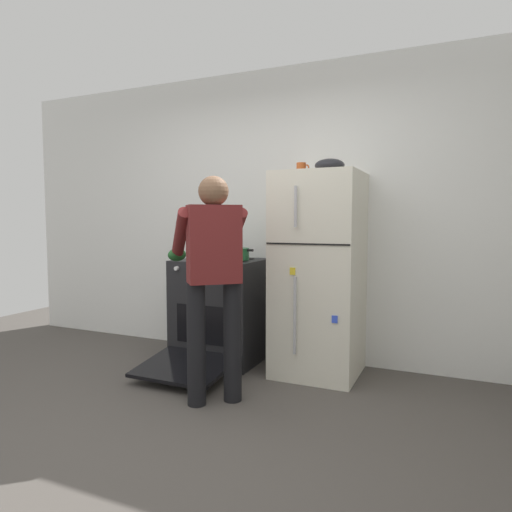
{
  "coord_description": "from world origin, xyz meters",
  "views": [
    {
      "loc": [
        1.56,
        -2.09,
        1.3
      ],
      "look_at": [
        0.05,
        1.32,
        1.0
      ],
      "focal_mm": 31.75,
      "sensor_mm": 36.0,
      "label": 1
    }
  ],
  "objects": [
    {
      "name": "ground",
      "position": [
        0.0,
        0.0,
        0.0
      ],
      "size": [
        8.0,
        8.0,
        0.0
      ],
      "primitive_type": "plane",
      "color": "#4C4742"
    },
    {
      "name": "kitchen_wall_back",
      "position": [
        0.0,
        1.95,
        1.35
      ],
      "size": [
        6.0,
        0.1,
        2.7
      ],
      "primitive_type": "cube",
      "color": "white",
      "rests_on": "ground"
    },
    {
      "name": "refrigerator",
      "position": [
        0.51,
        1.57,
        0.84
      ],
      "size": [
        0.68,
        0.72,
        1.69
      ],
      "color": "silver",
      "rests_on": "ground"
    },
    {
      "name": "stove_range",
      "position": [
        -0.42,
        1.55,
        0.46
      ],
      "size": [
        0.76,
        1.24,
        0.94
      ],
      "color": "black",
      "rests_on": "ground"
    },
    {
      "name": "person_cook",
      "position": [
        -0.01,
        0.69,
        0.96
      ],
      "size": [
        0.71,
        0.76,
        1.6
      ],
      "color": "black",
      "rests_on": "ground"
    },
    {
      "name": "red_pot",
      "position": [
        -0.26,
        1.52,
        0.99
      ],
      "size": [
        0.38,
        0.28,
        0.11
      ],
      "color": "#236638",
      "rests_on": "stove_range"
    },
    {
      "name": "coffee_mug",
      "position": [
        0.34,
        1.62,
        1.73
      ],
      "size": [
        0.11,
        0.08,
        0.1
      ],
      "color": "#B24C1E",
      "rests_on": "refrigerator"
    },
    {
      "name": "pepper_mill",
      "position": [
        -0.72,
        1.77,
        1.03
      ],
      "size": [
        0.05,
        0.05,
        0.19
      ],
      "primitive_type": "cylinder",
      "color": "brown",
      "rests_on": "stove_range"
    },
    {
      "name": "mixing_bowl",
      "position": [
        0.59,
        1.57,
        1.74
      ],
      "size": [
        0.24,
        0.24,
        0.11
      ],
      "primitive_type": "ellipsoid",
      "color": "black",
      "rests_on": "refrigerator"
    }
  ]
}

